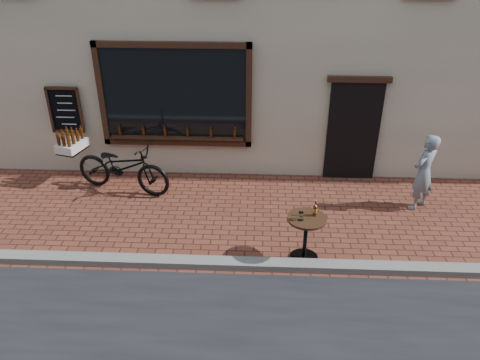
{
  "coord_description": "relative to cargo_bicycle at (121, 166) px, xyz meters",
  "views": [
    {
      "loc": [
        -0.09,
        -5.93,
        5.02
      ],
      "look_at": [
        -0.42,
        1.2,
        1.1
      ],
      "focal_mm": 35.0,
      "sensor_mm": 36.0,
      "label": 1
    }
  ],
  "objects": [
    {
      "name": "ground",
      "position": [
        2.99,
        -2.66,
        -0.57
      ],
      "size": [
        90.0,
        90.0,
        0.0
      ],
      "primitive_type": "plane",
      "color": "#5E2B1E",
      "rests_on": "ground"
    },
    {
      "name": "bistro_table",
      "position": [
        3.7,
        -2.18,
        0.02
      ],
      "size": [
        0.65,
        0.65,
        1.11
      ],
      "color": "black",
      "rests_on": "ground"
    },
    {
      "name": "cargo_bicycle",
      "position": [
        0.0,
        0.0,
        0.0
      ],
      "size": [
        2.55,
        1.32,
        1.2
      ],
      "rotation": [
        0.0,
        0.0,
        1.3
      ],
      "color": "black",
      "rests_on": "ground"
    },
    {
      "name": "pedestrian",
      "position": [
        6.09,
        -0.43,
        0.21
      ],
      "size": [
        0.68,
        0.66,
        1.57
      ],
      "primitive_type": "imported",
      "rotation": [
        0.0,
        0.0,
        3.87
      ],
      "color": "gray",
      "rests_on": "ground"
    },
    {
      "name": "kerb",
      "position": [
        2.99,
        -2.46,
        -0.51
      ],
      "size": [
        90.0,
        0.25,
        0.12
      ],
      "primitive_type": "cube",
      "color": "slate",
      "rests_on": "ground"
    }
  ]
}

